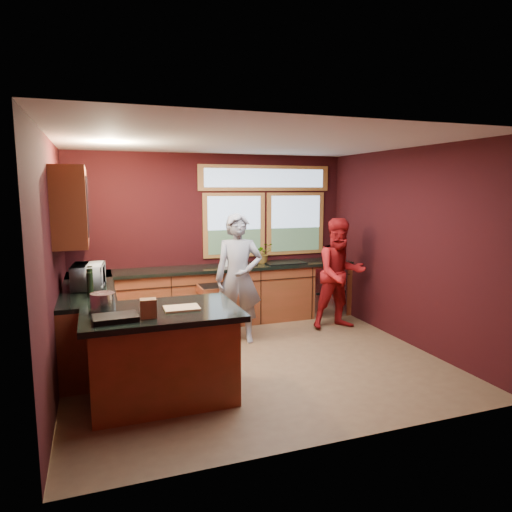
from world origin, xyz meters
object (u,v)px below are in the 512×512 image
stock_pot (103,302)px  cutting_board (182,308)px  island (162,354)px  person_grey (238,278)px  person_red (340,274)px

stock_pot → cutting_board: bearing=-14.9°
cutting_board → stock_pot: (-0.75, 0.20, 0.08)m
island → cutting_board: (0.20, -0.05, 0.48)m
person_grey → stock_pot: 2.24m
person_grey → cutting_board: 1.84m
person_grey → person_red: 1.66m
person_red → island: bearing=-148.9°
stock_pot → person_grey: bearing=35.5°
person_red → stock_pot: bearing=-154.9°
stock_pot → person_red: bearing=21.6°
cutting_board → stock_pot: 0.78m
person_red → cutting_board: 3.15m
island → stock_pot: stock_pot is taller
person_red → cutting_board: bearing=-146.5°
person_red → stock_pot: (-3.48, -1.38, 0.18)m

